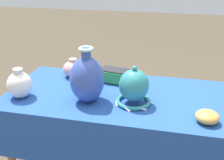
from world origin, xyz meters
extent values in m
cylinder|color=olive|center=(-0.57, 0.26, 0.35)|extent=(0.04, 0.04, 0.70)
cylinder|color=olive|center=(0.57, 0.26, 0.35)|extent=(0.04, 0.04, 0.70)
cube|color=olive|center=(0.00, 0.00, 0.72)|extent=(1.25, 0.61, 0.03)
cube|color=#234C9E|center=(0.00, 0.00, 0.74)|extent=(1.27, 0.63, 0.01)
cube|color=#234C9E|center=(0.00, -0.32, 0.59)|extent=(1.27, 0.01, 0.29)
ellipsoid|color=#3851A8|center=(-0.14, -0.12, 0.87)|extent=(0.19, 0.19, 0.25)
cylinder|color=#3851A8|center=(-0.14, -0.12, 1.01)|extent=(0.05, 0.05, 0.05)
torus|color=#A8CCB7|center=(-0.14, -0.12, 1.03)|extent=(0.08, 0.08, 0.02)
torus|color=teal|center=(0.10, -0.09, 0.75)|extent=(0.19, 0.19, 0.02)
ellipsoid|color=teal|center=(0.10, -0.09, 0.84)|extent=(0.16, 0.16, 0.17)
sphere|color=teal|center=(0.10, -0.09, 0.94)|extent=(0.03, 0.03, 0.03)
cone|color=white|center=(0.20, -0.09, 0.75)|extent=(0.01, 0.04, 0.03)
cone|color=white|center=(0.16, -0.01, 0.75)|extent=(0.04, 0.04, 0.03)
cone|color=white|center=(0.08, 0.00, 0.75)|extent=(0.04, 0.02, 0.03)
cone|color=white|center=(0.02, -0.05, 0.75)|extent=(0.03, 0.04, 0.03)
cone|color=white|center=(0.02, -0.13, 0.75)|extent=(0.03, 0.04, 0.03)
cone|color=white|center=(0.08, -0.18, 0.75)|extent=(0.04, 0.02, 0.03)
cone|color=white|center=(0.16, -0.16, 0.75)|extent=(0.04, 0.04, 0.03)
cube|color=#232328|center=(-0.05, 0.17, 0.78)|extent=(0.18, 0.12, 0.08)
cube|color=green|center=(-0.06, 0.12, 0.78)|extent=(0.15, 0.03, 0.07)
ellipsoid|color=white|center=(-0.52, -0.15, 0.81)|extent=(0.14, 0.14, 0.15)
cylinder|color=white|center=(-0.52, -0.15, 0.90)|extent=(0.05, 0.05, 0.03)
ellipsoid|color=gold|center=(0.47, -0.20, 0.77)|extent=(0.11, 0.11, 0.06)
ellipsoid|color=#D19399|center=(-0.33, 0.19, 0.79)|extent=(0.14, 0.14, 0.11)
cylinder|color=#D19399|center=(-0.33, 0.19, 0.85)|extent=(0.05, 0.05, 0.02)
cylinder|color=white|center=(-0.18, 0.05, 0.77)|extent=(0.11, 0.11, 0.07)
torus|color=white|center=(-0.18, 0.05, 0.81)|extent=(0.12, 0.12, 0.01)
camera|label=1|loc=(0.29, -1.41, 1.45)|focal=45.00mm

